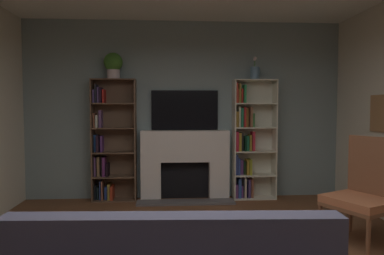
{
  "coord_description": "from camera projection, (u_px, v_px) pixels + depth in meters",
  "views": [
    {
      "loc": [
        -0.26,
        -2.79,
        1.48
      ],
      "look_at": [
        0.0,
        1.22,
        1.25
      ],
      "focal_mm": 33.54,
      "sensor_mm": 36.0,
      "label": 1
    }
  ],
  "objects": [
    {
      "name": "wall_back_accent",
      "position": [
        185.0,
        110.0,
        5.86
      ],
      "size": [
        5.23,
        0.06,
        2.87
      ],
      "primitive_type": "cube",
      "color": "gray",
      "rests_on": "ground_plane"
    },
    {
      "name": "bookshelf_left",
      "position": [
        110.0,
        144.0,
        5.69
      ],
      "size": [
        0.68,
        0.28,
        1.92
      ],
      "color": "brown",
      "rests_on": "ground_plane"
    },
    {
      "name": "tv",
      "position": [
        185.0,
        110.0,
        5.8
      ],
      "size": [
        1.07,
        0.06,
        0.64
      ],
      "primitive_type": "cube",
      "color": "black",
      "rests_on": "fireplace"
    },
    {
      "name": "fireplace",
      "position": [
        185.0,
        163.0,
        5.76
      ],
      "size": [
        1.51,
        0.53,
        1.11
      ],
      "color": "white",
      "rests_on": "ground_plane"
    },
    {
      "name": "vase_with_flowers",
      "position": [
        255.0,
        73.0,
        5.72
      ],
      "size": [
        0.15,
        0.15,
        0.37
      ],
      "color": "#577D9C",
      "rests_on": "bookshelf_right"
    },
    {
      "name": "armchair",
      "position": [
        365.0,
        191.0,
        3.9
      ],
      "size": [
        0.79,
        0.82,
        1.15
      ],
      "color": "brown",
      "rests_on": "ground_plane"
    },
    {
      "name": "bookshelf_right",
      "position": [
        248.0,
        142.0,
        5.82
      ],
      "size": [
        0.68,
        0.29,
        1.92
      ],
      "color": "silver",
      "rests_on": "ground_plane"
    },
    {
      "name": "potted_plant",
      "position": [
        113.0,
        64.0,
        5.57
      ],
      "size": [
        0.29,
        0.29,
        0.41
      ],
      "color": "silver",
      "rests_on": "bookshelf_left"
    }
  ]
}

